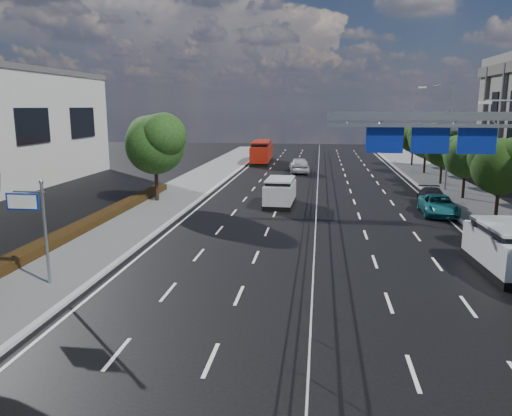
{
  "coord_description": "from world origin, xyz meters",
  "views": [
    {
      "loc": [
        0.15,
        -17.79,
        7.09
      ],
      "look_at": [
        -2.8,
        5.05,
        2.4
      ],
      "focal_mm": 35.0,
      "sensor_mm": 36.0,
      "label": 1
    }
  ],
  "objects_px": {
    "near_car_silver": "(299,165)",
    "silver_minivan": "(507,249)",
    "overhead_gantry": "(445,135)",
    "parked_car_dark": "(433,198)",
    "near_car_dark": "(260,153)",
    "toilet_sign": "(33,215)",
    "white_minivan": "(280,192)",
    "parked_car_teal": "(438,205)",
    "red_bus": "(262,151)"
  },
  "relations": [
    {
      "from": "toilet_sign",
      "to": "overhead_gantry",
      "type": "bearing_deg",
      "value": 29.6
    },
    {
      "from": "near_car_silver",
      "to": "near_car_dark",
      "type": "relative_size",
      "value": 1.03
    },
    {
      "from": "near_car_silver",
      "to": "near_car_dark",
      "type": "xyz_separation_m",
      "value": [
        -5.9,
        13.49,
        -0.06
      ]
    },
    {
      "from": "near_car_silver",
      "to": "silver_minivan",
      "type": "distance_m",
      "value": 33.81
    },
    {
      "from": "overhead_gantry",
      "to": "near_car_silver",
      "type": "relative_size",
      "value": 2.03
    },
    {
      "from": "toilet_sign",
      "to": "parked_car_dark",
      "type": "height_order",
      "value": "toilet_sign"
    },
    {
      "from": "overhead_gantry",
      "to": "red_bus",
      "type": "height_order",
      "value": "overhead_gantry"
    },
    {
      "from": "overhead_gantry",
      "to": "parked_car_teal",
      "type": "relative_size",
      "value": 2.18
    },
    {
      "from": "near_car_dark",
      "to": "toilet_sign",
      "type": "bearing_deg",
      "value": 85.14
    },
    {
      "from": "toilet_sign",
      "to": "near_car_silver",
      "type": "relative_size",
      "value": 0.86
    },
    {
      "from": "toilet_sign",
      "to": "near_car_dark",
      "type": "xyz_separation_m",
      "value": [
        2.95,
        49.97,
        -2.14
      ]
    },
    {
      "from": "white_minivan",
      "to": "silver_minivan",
      "type": "bearing_deg",
      "value": -49.08
    },
    {
      "from": "toilet_sign",
      "to": "overhead_gantry",
      "type": "relative_size",
      "value": 0.42
    },
    {
      "from": "red_bus",
      "to": "parked_car_dark",
      "type": "distance_m",
      "value": 30.82
    },
    {
      "from": "white_minivan",
      "to": "near_car_dark",
      "type": "bearing_deg",
      "value": 101.4
    },
    {
      "from": "white_minivan",
      "to": "near_car_silver",
      "type": "bearing_deg",
      "value": 90.2
    },
    {
      "from": "parked_car_dark",
      "to": "toilet_sign",
      "type": "bearing_deg",
      "value": -132.05
    },
    {
      "from": "toilet_sign",
      "to": "white_minivan",
      "type": "height_order",
      "value": "toilet_sign"
    },
    {
      "from": "white_minivan",
      "to": "parked_car_teal",
      "type": "relative_size",
      "value": 1.0
    },
    {
      "from": "toilet_sign",
      "to": "near_car_dark",
      "type": "height_order",
      "value": "toilet_sign"
    },
    {
      "from": "red_bus",
      "to": "silver_minivan",
      "type": "height_order",
      "value": "red_bus"
    },
    {
      "from": "parked_car_dark",
      "to": "near_car_dark",
      "type": "bearing_deg",
      "value": 121.08
    },
    {
      "from": "silver_minivan",
      "to": "parked_car_teal",
      "type": "height_order",
      "value": "silver_minivan"
    },
    {
      "from": "near_car_silver",
      "to": "silver_minivan",
      "type": "relative_size",
      "value": 0.97
    },
    {
      "from": "red_bus",
      "to": "parked_car_teal",
      "type": "relative_size",
      "value": 2.02
    },
    {
      "from": "overhead_gantry",
      "to": "parked_car_dark",
      "type": "bearing_deg",
      "value": 80.11
    },
    {
      "from": "overhead_gantry",
      "to": "white_minivan",
      "type": "xyz_separation_m",
      "value": [
        -9.42,
        7.86,
        -4.62
      ]
    },
    {
      "from": "near_car_silver",
      "to": "red_bus",
      "type": "bearing_deg",
      "value": -66.35
    },
    {
      "from": "parked_car_dark",
      "to": "parked_car_teal",
      "type": "bearing_deg",
      "value": -91.29
    },
    {
      "from": "white_minivan",
      "to": "red_bus",
      "type": "bearing_deg",
      "value": 101.4
    },
    {
      "from": "toilet_sign",
      "to": "silver_minivan",
      "type": "bearing_deg",
      "value": 12.62
    },
    {
      "from": "silver_minivan",
      "to": "overhead_gantry",
      "type": "bearing_deg",
      "value": 101.56
    },
    {
      "from": "red_bus",
      "to": "near_car_silver",
      "type": "distance_m",
      "value": 10.49
    },
    {
      "from": "silver_minivan",
      "to": "white_minivan",
      "type": "bearing_deg",
      "value": 125.28
    },
    {
      "from": "toilet_sign",
      "to": "parked_car_teal",
      "type": "relative_size",
      "value": 0.93
    },
    {
      "from": "toilet_sign",
      "to": "overhead_gantry",
      "type": "height_order",
      "value": "overhead_gantry"
    },
    {
      "from": "near_car_silver",
      "to": "parked_car_dark",
      "type": "distance_m",
      "value": 20.35
    },
    {
      "from": "red_bus",
      "to": "near_car_dark",
      "type": "relative_size",
      "value": 1.95
    },
    {
      "from": "white_minivan",
      "to": "near_car_dark",
      "type": "xyz_separation_m",
      "value": [
        -5.32,
        32.06,
        -0.18
      ]
    },
    {
      "from": "overhead_gantry",
      "to": "near_car_silver",
      "type": "height_order",
      "value": "overhead_gantry"
    },
    {
      "from": "near_car_dark",
      "to": "silver_minivan",
      "type": "bearing_deg",
      "value": 108.17
    },
    {
      "from": "red_bus",
      "to": "silver_minivan",
      "type": "relative_size",
      "value": 1.83
    },
    {
      "from": "near_car_silver",
      "to": "overhead_gantry",
      "type": "bearing_deg",
      "value": 102.58
    },
    {
      "from": "near_car_silver",
      "to": "parked_car_teal",
      "type": "relative_size",
      "value": 1.07
    },
    {
      "from": "near_car_dark",
      "to": "parked_car_dark",
      "type": "bearing_deg",
      "value": 116.28
    },
    {
      "from": "white_minivan",
      "to": "parked_car_dark",
      "type": "height_order",
      "value": "white_minivan"
    },
    {
      "from": "white_minivan",
      "to": "parked_car_teal",
      "type": "distance_m",
      "value": 10.91
    },
    {
      "from": "toilet_sign",
      "to": "near_car_dark",
      "type": "bearing_deg",
      "value": 86.62
    },
    {
      "from": "near_car_dark",
      "to": "red_bus",
      "type": "bearing_deg",
      "value": 97.97
    },
    {
      "from": "silver_minivan",
      "to": "parked_car_dark",
      "type": "distance_m",
      "value": 14.69
    }
  ]
}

